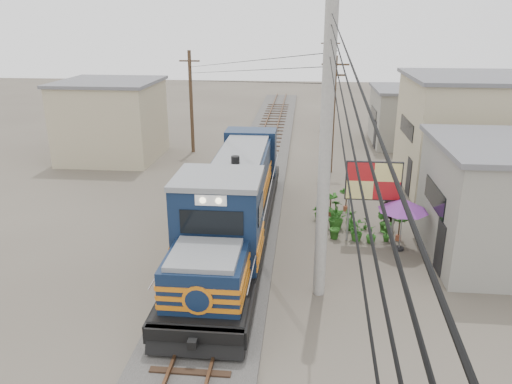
# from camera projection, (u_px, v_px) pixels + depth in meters

# --- Properties ---
(ground) EXTENTS (120.00, 120.00, 0.00)m
(ground) POSITION_uv_depth(u_px,v_px,m) (222.00, 281.00, 18.20)
(ground) COLOR #473F35
(ground) RESTS_ON ground
(ballast) EXTENTS (3.60, 70.00, 0.16)m
(ballast) POSITION_uv_depth(u_px,v_px,m) (251.00, 189.00, 27.56)
(ballast) COLOR #595651
(ballast) RESTS_ON ground
(track) EXTENTS (1.15, 70.00, 0.12)m
(track) POSITION_uv_depth(u_px,v_px,m) (251.00, 186.00, 27.50)
(track) COLOR #51331E
(track) RESTS_ON ground
(locomotive) EXTENTS (2.94, 16.02, 3.97)m
(locomotive) POSITION_uv_depth(u_px,v_px,m) (234.00, 204.00, 20.80)
(locomotive) COLOR black
(locomotive) RESTS_ON ground
(utility_pole_main) EXTENTS (0.40, 0.40, 10.00)m
(utility_pole_main) POSITION_uv_depth(u_px,v_px,m) (325.00, 154.00, 15.74)
(utility_pole_main) COLOR #9E9B93
(utility_pole_main) RESTS_ON ground
(wooden_pole_mid) EXTENTS (1.60, 0.24, 7.00)m
(wooden_pole_mid) POSITION_uv_depth(u_px,v_px,m) (333.00, 113.00, 29.70)
(wooden_pole_mid) COLOR #4C3826
(wooden_pole_mid) RESTS_ON ground
(wooden_pole_far) EXTENTS (1.60, 0.24, 7.50)m
(wooden_pole_far) POSITION_uv_depth(u_px,v_px,m) (329.00, 81.00, 42.73)
(wooden_pole_far) COLOR #4C3826
(wooden_pole_far) RESTS_ON ground
(wooden_pole_left) EXTENTS (1.60, 0.24, 7.00)m
(wooden_pole_left) POSITION_uv_depth(u_px,v_px,m) (191.00, 100.00, 34.33)
(wooden_pole_left) COLOR #4C3826
(wooden_pole_left) RESTS_ON ground
(power_lines) EXTENTS (9.65, 19.00, 3.30)m
(power_lines) POSITION_uv_depth(u_px,v_px,m) (244.00, 51.00, 23.67)
(power_lines) COLOR black
(power_lines) RESTS_ON ground
(shophouse_mid) EXTENTS (8.40, 7.35, 6.20)m
(shophouse_mid) POSITION_uv_depth(u_px,v_px,m) (481.00, 133.00, 27.28)
(shophouse_mid) COLOR tan
(shophouse_mid) RESTS_ON ground
(shophouse_back) EXTENTS (6.30, 6.30, 4.20)m
(shophouse_back) POSITION_uv_depth(u_px,v_px,m) (415.00, 116.00, 37.14)
(shophouse_back) COLOR gray
(shophouse_back) RESTS_ON ground
(shophouse_left) EXTENTS (6.30, 6.30, 5.20)m
(shophouse_left) POSITION_uv_depth(u_px,v_px,m) (112.00, 120.00, 33.27)
(shophouse_left) COLOR tan
(shophouse_left) RESTS_ON ground
(billboard) EXTENTS (2.30, 0.16, 3.55)m
(billboard) POSITION_uv_depth(u_px,v_px,m) (373.00, 183.00, 20.55)
(billboard) COLOR #99999E
(billboard) RESTS_ON ground
(market_umbrella) EXTENTS (2.65, 2.65, 2.24)m
(market_umbrella) POSITION_uv_depth(u_px,v_px,m) (403.00, 205.00, 19.98)
(market_umbrella) COLOR black
(market_umbrella) RESTS_ON ground
(vendor) EXTENTS (0.70, 0.48, 1.86)m
(vendor) POSITION_uv_depth(u_px,v_px,m) (389.00, 211.00, 22.23)
(vendor) COLOR black
(vendor) RESTS_ON ground
(plant_nursery) EXTENTS (3.56, 3.08, 1.12)m
(plant_nursery) POSITION_uv_depth(u_px,v_px,m) (345.00, 221.00, 22.30)
(plant_nursery) COLOR #245B1A
(plant_nursery) RESTS_ON ground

